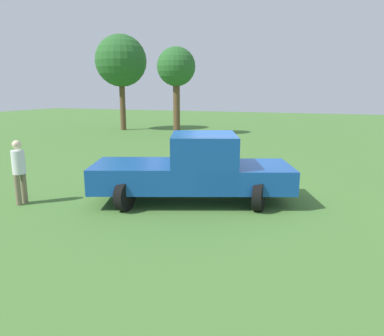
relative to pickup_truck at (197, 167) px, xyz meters
name	(u,v)px	position (x,y,z in m)	size (l,w,h in m)	color
ground_plane	(219,195)	(-0.76, 0.39, -0.92)	(80.00, 80.00, 0.00)	#477533
pickup_truck	(197,167)	(0.00, 0.00, 0.00)	(3.48, 5.41, 1.79)	black
person_bystander	(19,169)	(1.81, -4.16, 0.02)	(0.34, 0.33, 1.66)	#7A6B51
tree_far_center	(176,68)	(-13.51, -6.29, 3.35)	(2.48, 2.48, 5.62)	brown
tree_side	(121,61)	(-14.94, -11.20, 4.02)	(3.68, 3.68, 6.82)	brown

